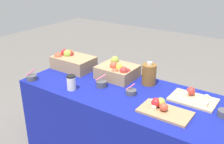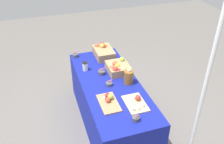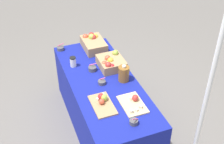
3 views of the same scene
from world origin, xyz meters
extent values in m
cube|color=navy|center=(0.00, 0.00, 0.37)|extent=(1.90, 0.76, 0.74)
cube|color=tan|center=(-0.73, 0.13, 0.81)|extent=(0.41, 0.27, 0.13)
sphere|color=#99B742|center=(-0.80, 0.12, 0.89)|extent=(0.08, 0.08, 0.08)
sphere|color=gold|center=(-0.82, 0.18, 0.87)|extent=(0.08, 0.08, 0.08)
sphere|color=#D14C33|center=(-0.87, 0.06, 0.87)|extent=(0.08, 0.08, 0.08)
sphere|color=#99B742|center=(-0.85, 0.14, 0.84)|extent=(0.08, 0.08, 0.08)
sphere|color=red|center=(-0.85, 0.14, 0.88)|extent=(0.08, 0.08, 0.08)
sphere|color=#B2332D|center=(-0.79, 0.15, 0.88)|extent=(0.08, 0.08, 0.08)
cube|color=tan|center=(-0.24, 0.20, 0.80)|extent=(0.34, 0.30, 0.12)
sphere|color=gold|center=(-0.21, 0.17, 0.86)|extent=(0.08, 0.08, 0.08)
sphere|color=#D14C33|center=(-0.25, 0.16, 0.87)|extent=(0.08, 0.08, 0.08)
sphere|color=#D14C33|center=(-0.19, 0.09, 0.84)|extent=(0.08, 0.08, 0.08)
sphere|color=#99B742|center=(-0.33, 0.29, 0.87)|extent=(0.08, 0.08, 0.08)
sphere|color=#B2332D|center=(-0.12, 0.11, 0.86)|extent=(0.08, 0.08, 0.08)
sphere|color=red|center=(-0.11, 0.15, 0.84)|extent=(0.08, 0.08, 0.08)
cube|color=tan|center=(0.40, -0.15, 0.75)|extent=(0.38, 0.21, 0.02)
sphere|color=red|center=(0.32, -0.13, 0.79)|extent=(0.07, 0.07, 0.07)
cube|color=beige|center=(0.33, -0.08, 0.77)|extent=(0.04, 0.04, 0.03)
cube|color=beige|center=(0.32, -0.17, 0.77)|extent=(0.04, 0.04, 0.03)
cube|color=beige|center=(0.28, -0.10, 0.77)|extent=(0.03, 0.03, 0.03)
sphere|color=#99B742|center=(0.35, -0.11, 0.79)|extent=(0.07, 0.07, 0.07)
sphere|color=#D14C33|center=(0.39, -0.15, 0.79)|extent=(0.06, 0.06, 0.06)
cube|color=#D1B284|center=(0.51, 0.15, 0.75)|extent=(0.35, 0.23, 0.02)
cube|color=beige|center=(0.59, 0.21, 0.77)|extent=(0.04, 0.04, 0.03)
cube|color=beige|center=(0.62, 0.15, 0.77)|extent=(0.03, 0.03, 0.03)
cube|color=beige|center=(0.44, 0.17, 0.78)|extent=(0.05, 0.05, 0.04)
cube|color=beige|center=(0.62, 0.09, 0.77)|extent=(0.04, 0.04, 0.03)
sphere|color=#B2332D|center=(0.47, 0.20, 0.79)|extent=(0.07, 0.07, 0.07)
cylinder|color=#4C4C51|center=(0.04, -0.03, 0.76)|extent=(0.09, 0.09, 0.04)
cylinder|color=#EA598C|center=(0.03, -0.02, 0.80)|extent=(0.06, 0.06, 0.05)
cylinder|color=#4C4C51|center=(0.76, 0.05, 0.76)|extent=(0.09, 0.09, 0.05)
cylinder|color=#4C4C51|center=(-0.24, -0.05, 0.77)|extent=(0.10, 0.10, 0.05)
cylinder|color=#EA598C|center=(-0.26, -0.04, 0.82)|extent=(0.07, 0.09, 0.05)
cylinder|color=#4C4C51|center=(-0.86, -0.31, 0.76)|extent=(0.10, 0.10, 0.05)
cylinder|color=#EA598C|center=(-0.88, -0.29, 0.81)|extent=(0.06, 0.08, 0.06)
cylinder|color=brown|center=(0.07, 0.23, 0.83)|extent=(0.13, 0.13, 0.19)
cylinder|color=silver|center=(0.07, 0.23, 0.94)|extent=(0.04, 0.04, 0.02)
cylinder|color=silver|center=(-0.42, -0.24, 0.80)|extent=(0.07, 0.07, 0.12)
cylinder|color=black|center=(-0.42, -0.24, 0.86)|extent=(0.08, 0.08, 0.01)
camera|label=1|loc=(1.03, -1.73, 1.76)|focal=42.53mm
camera|label=2|loc=(2.57, -0.81, 2.65)|focal=39.62mm
camera|label=3|loc=(2.62, -0.89, 2.87)|focal=47.77mm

